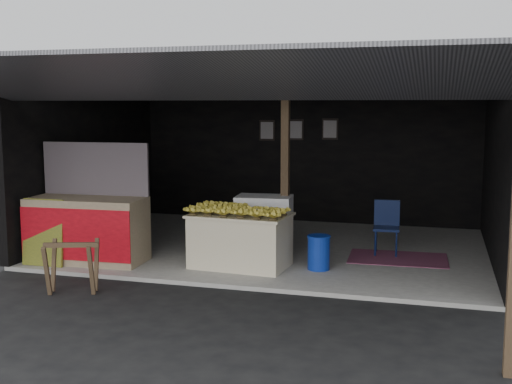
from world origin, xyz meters
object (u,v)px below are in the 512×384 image
(neighbor_stall, at_px, (88,227))
(plastic_chair, at_px, (387,223))
(sawhorse, at_px, (72,262))
(white_crate, at_px, (264,226))
(banana_table, at_px, (240,240))
(water_barrel, at_px, (319,253))

(neighbor_stall, distance_m, plastic_chair, 4.67)
(neighbor_stall, xyz_separation_m, sawhorse, (0.59, -1.40, -0.17))
(white_crate, xyz_separation_m, sawhorse, (-1.88, -2.50, -0.11))
(sawhorse, bearing_deg, neighbor_stall, 94.22)
(white_crate, bearing_deg, banana_table, -106.32)
(neighbor_stall, relative_size, sawhorse, 2.36)
(white_crate, distance_m, water_barrel, 1.19)
(banana_table, bearing_deg, water_barrel, 11.78)
(sawhorse, bearing_deg, water_barrel, 14.51)
(sawhorse, xyz_separation_m, plastic_chair, (3.73, 3.18, 0.14))
(banana_table, height_order, white_crate, white_crate)
(neighbor_stall, height_order, water_barrel, neighbor_stall)
(white_crate, bearing_deg, plastic_chair, 14.81)
(white_crate, xyz_separation_m, plastic_chair, (1.85, 0.68, 0.03))
(neighbor_stall, height_order, sawhorse, neighbor_stall)
(banana_table, height_order, plastic_chair, plastic_chair)
(banana_table, xyz_separation_m, neighbor_stall, (-2.33, -0.32, 0.14))
(plastic_chair, bearing_deg, neighbor_stall, -161.18)
(neighbor_stall, bearing_deg, plastic_chair, 19.51)
(sawhorse, distance_m, plastic_chair, 4.90)
(banana_table, bearing_deg, neighbor_stall, -168.19)
(sawhorse, height_order, plastic_chair, plastic_chair)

